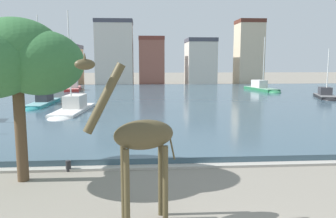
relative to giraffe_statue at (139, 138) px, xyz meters
The scene contains 15 objects.
harbor_water 32.54m from the giraffe_statue, 84.65° to the left, with size 90.76×53.56×0.40m, color #3D5666.
quay_edge_coping 6.61m from the giraffe_statue, 60.18° to the left, with size 90.76×0.50×0.12m, color #ADA89E.
giraffe_statue is the anchor object (origin of this frame).
sailboat_teal 28.33m from the giraffe_statue, 111.87° to the left, with size 1.81×8.88×9.67m.
sailboat_black 38.40m from the giraffe_statue, 52.95° to the left, with size 3.68×6.57×6.57m.
sailboat_green 46.26m from the giraffe_statue, 65.64° to the left, with size 3.36×9.55×8.80m.
sailboat_white 22.12m from the giraffe_statue, 106.77° to the left, with size 2.86×9.82×9.43m.
sailboat_red 47.89m from the giraffe_statue, 103.67° to the left, with size 3.33×9.64×8.84m.
shade_tree 6.77m from the giraffe_statue, 141.70° to the left, with size 5.17×4.85×6.68m.
mooring_bollard 6.55m from the giraffe_statue, 122.66° to the left, with size 0.24×0.24×0.50m, color #232326.
townhouse_end_terrace 64.25m from the giraffe_statue, 104.74° to the left, with size 7.40×6.96×8.40m.
townhouse_wide_warehouse 61.95m from the giraffe_statue, 95.26° to the left, with size 7.73×5.80×13.47m.
townhouse_tall_gabled 62.17m from the giraffe_statue, 88.16° to the left, with size 5.31×5.69×10.17m.
townhouse_narrow_midrow 63.16m from the giraffe_statue, 78.67° to the left, with size 6.03×7.74×9.82m.
townhouse_corner_house 65.61m from the giraffe_statue, 69.66° to the left, with size 5.38×5.47×13.72m.
Camera 1 is at (-2.89, -7.20, 4.94)m, focal length 36.08 mm.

